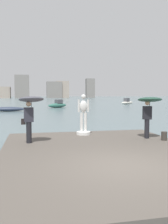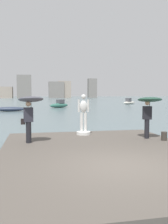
{
  "view_description": "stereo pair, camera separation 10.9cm",
  "coord_description": "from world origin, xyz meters",
  "px_view_note": "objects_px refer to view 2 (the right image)",
  "views": [
    {
      "loc": [
        -2.53,
        -6.63,
        2.44
      ],
      "look_at": [
        0.0,
        5.35,
        1.55
      ],
      "focal_mm": 40.06,
      "sensor_mm": 36.0,
      "label": 1
    },
    {
      "loc": [
        -2.42,
        -6.65,
        2.44
      ],
      "look_at": [
        0.0,
        5.35,
        1.55
      ],
      "focal_mm": 40.06,
      "sensor_mm": 36.0,
      "label": 2
    }
  ],
  "objects_px": {
    "boat_leftward": "(10,109)",
    "onlooker_left": "(30,106)",
    "boat_rightward": "(59,105)",
    "onlooker_right": "(149,105)",
    "statue_white_figure": "(84,119)",
    "mooring_bollard": "(164,136)",
    "boat_near": "(129,102)"
  },
  "relations": [
    {
      "from": "onlooker_right",
      "to": "boat_near",
      "type": "bearing_deg",
      "value": 69.39
    },
    {
      "from": "boat_near",
      "to": "boat_leftward",
      "type": "height_order",
      "value": "boat_near"
    },
    {
      "from": "statue_white_figure",
      "to": "boat_near",
      "type": "bearing_deg",
      "value": 65.71
    },
    {
      "from": "onlooker_right",
      "to": "boat_rightward",
      "type": "bearing_deg",
      "value": 91.1
    },
    {
      "from": "mooring_bollard",
      "to": "boat_near",
      "type": "xyz_separation_m",
      "value": [
        16.85,
        46.6,
        -0.11
      ]
    },
    {
      "from": "mooring_bollard",
      "to": "onlooker_left",
      "type": "bearing_deg",
      "value": 173.64
    },
    {
      "from": "boat_near",
      "to": "boat_rightward",
      "type": "xyz_separation_m",
      "value": [
        -17.95,
        -11.88,
        0.03
      ]
    },
    {
      "from": "onlooker_right",
      "to": "boat_near",
      "type": "xyz_separation_m",
      "value": [
        17.29,
        45.97,
        -1.45
      ]
    },
    {
      "from": "onlooker_left",
      "to": "boat_near",
      "type": "relative_size",
      "value": 0.4
    },
    {
      "from": "boat_near",
      "to": "mooring_bollard",
      "type": "bearing_deg",
      "value": -109.88
    },
    {
      "from": "boat_leftward",
      "to": "statue_white_figure",
      "type": "bearing_deg",
      "value": -76.85
    },
    {
      "from": "statue_white_figure",
      "to": "boat_near",
      "type": "height_order",
      "value": "statue_white_figure"
    },
    {
      "from": "onlooker_left",
      "to": "boat_rightward",
      "type": "bearing_deg",
      "value": 82.23
    },
    {
      "from": "onlooker_right",
      "to": "boat_rightward",
      "type": "height_order",
      "value": "onlooker_right"
    },
    {
      "from": "statue_white_figure",
      "to": "boat_near",
      "type": "distance_m",
      "value": 48.64
    },
    {
      "from": "statue_white_figure",
      "to": "boat_leftward",
      "type": "relative_size",
      "value": 0.45
    },
    {
      "from": "statue_white_figure",
      "to": "boat_leftward",
      "type": "distance_m",
      "value": 24.98
    },
    {
      "from": "mooring_bollard",
      "to": "boat_near",
      "type": "distance_m",
      "value": 49.55
    },
    {
      "from": "mooring_bollard",
      "to": "statue_white_figure",
      "type": "bearing_deg",
      "value": 144.37
    },
    {
      "from": "onlooker_right",
      "to": "mooring_bollard",
      "type": "distance_m",
      "value": 1.54
    },
    {
      "from": "mooring_bollard",
      "to": "boat_near",
      "type": "relative_size",
      "value": 0.08
    },
    {
      "from": "mooring_bollard",
      "to": "boat_rightward",
      "type": "bearing_deg",
      "value": 91.81
    },
    {
      "from": "mooring_bollard",
      "to": "boat_leftward",
      "type": "distance_m",
      "value": 28.01
    },
    {
      "from": "onlooker_left",
      "to": "onlooker_right",
      "type": "height_order",
      "value": "onlooker_left"
    },
    {
      "from": "mooring_bollard",
      "to": "boat_leftward",
      "type": "relative_size",
      "value": 0.08
    },
    {
      "from": "onlooker_right",
      "to": "mooring_bollard",
      "type": "bearing_deg",
      "value": -54.93
    },
    {
      "from": "boat_near",
      "to": "boat_leftward",
      "type": "bearing_deg",
      "value": -142.06
    },
    {
      "from": "onlooker_left",
      "to": "mooring_bollard",
      "type": "bearing_deg",
      "value": -6.36
    },
    {
      "from": "onlooker_left",
      "to": "boat_rightward",
      "type": "distance_m",
      "value": 34.43
    },
    {
      "from": "statue_white_figure",
      "to": "boat_rightward",
      "type": "xyz_separation_m",
      "value": [
        2.06,
        32.46,
        -0.7
      ]
    },
    {
      "from": "boat_leftward",
      "to": "onlooker_left",
      "type": "bearing_deg",
      "value": -83.19
    },
    {
      "from": "boat_near",
      "to": "boat_rightward",
      "type": "distance_m",
      "value": 21.52
    }
  ]
}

